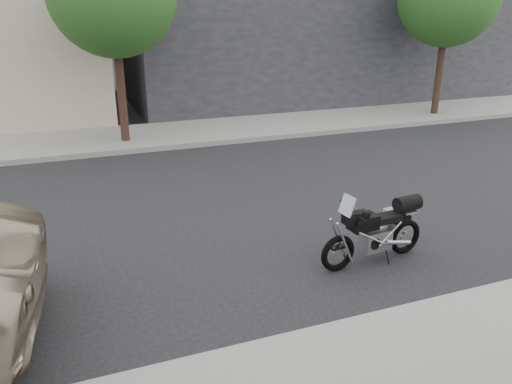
{
  "coord_description": "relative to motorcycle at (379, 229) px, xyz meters",
  "views": [
    {
      "loc": [
        3.48,
        8.53,
        3.8
      ],
      "look_at": [
        0.72,
        1.26,
        0.9
      ],
      "focal_mm": 35.0,
      "sensor_mm": 36.0,
      "label": 1
    }
  ],
  "objects": [
    {
      "name": "motorcycle",
      "position": [
        0.0,
        0.0,
        0.0
      ],
      "size": [
        1.9,
        0.72,
        1.2
      ],
      "rotation": [
        0.0,
        0.0,
        0.09
      ],
      "color": "black",
      "rests_on": "ground"
    },
    {
      "name": "far_sidewalk",
      "position": [
        0.86,
        -9.07,
        -0.44
      ],
      "size": [
        44.0,
        3.0,
        0.15
      ],
      "primitive_type": "cube",
      "color": "gray",
      "rests_on": "ground"
    },
    {
      "name": "far_building_dark",
      "position": [
        -6.14,
        -16.07,
        2.98
      ],
      "size": [
        16.0,
        11.0,
        7.0
      ],
      "color": "#26262B",
      "rests_on": "ground"
    },
    {
      "name": "ground",
      "position": [
        0.86,
        -2.57,
        -0.52
      ],
      "size": [
        120.0,
        120.0,
        0.0
      ],
      "primitive_type": "plane",
      "color": "black",
      "rests_on": "ground"
    }
  ]
}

